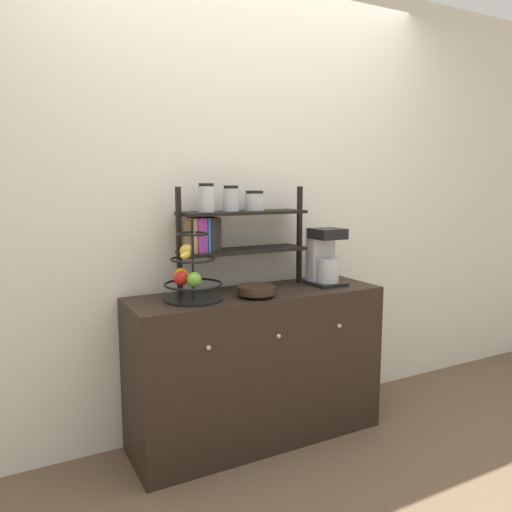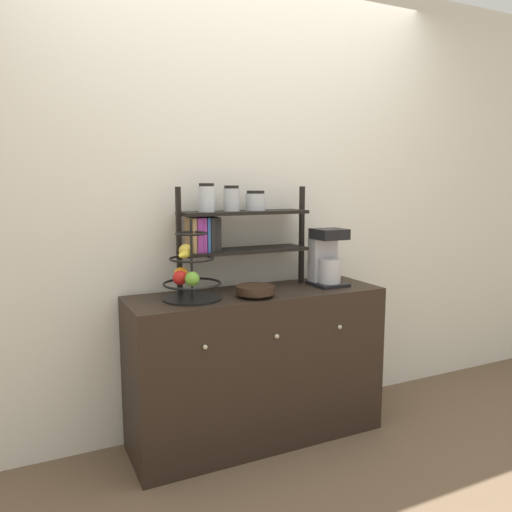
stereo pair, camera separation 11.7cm
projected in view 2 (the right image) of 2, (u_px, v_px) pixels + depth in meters
ground_plane at (276, 456)px, 2.59m from camera, size 12.00×12.00×0.00m
wall_back at (237, 202)px, 2.84m from camera, size 7.00×0.05×2.60m
sideboard at (257, 366)px, 2.73m from camera, size 1.38×0.46×0.83m
coffee_maker at (326, 257)px, 2.85m from camera, size 0.18×0.20×0.33m
fruit_stand at (189, 274)px, 2.48m from camera, size 0.30×0.30×0.40m
wooden_bowl at (255, 290)px, 2.55m from camera, size 0.20×0.20×0.06m
shelf_hutch at (230, 224)px, 2.68m from camera, size 0.76×0.20×0.58m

